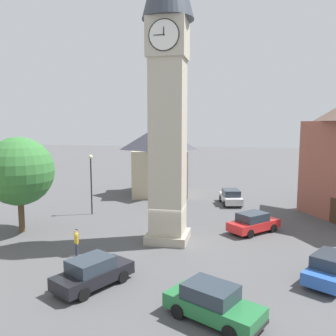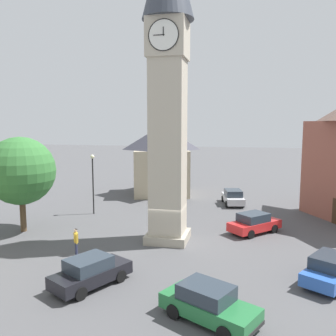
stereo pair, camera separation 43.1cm
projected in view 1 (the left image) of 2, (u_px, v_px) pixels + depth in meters
ground_plane at (168, 241)px, 24.58m from camera, size 200.00×200.00×0.00m
clock_tower at (168, 55)px, 22.99m from camera, size 3.41×3.41×21.53m
car_blue_kerb at (93, 272)px, 17.55m from camera, size 3.43×4.44×1.53m
car_silver_kerb at (253, 223)px, 26.32m from camera, size 4.10×4.12×1.53m
car_red_corner at (332, 268)px, 18.07m from camera, size 3.59×4.40×1.53m
car_white_side at (231, 197)px, 35.58m from camera, size 2.56×4.40×1.53m
car_black_far at (213, 303)px, 14.54m from camera, size 4.44×3.39×1.53m
pedestrian at (76, 240)px, 21.69m from camera, size 0.39×0.47×1.69m
tree at (19, 171)px, 25.97m from camera, size 5.09×5.09×7.19m
building_corner_back at (159, 159)px, 40.45m from camera, size 7.90×8.05×7.91m
lamp_post at (91, 175)px, 31.32m from camera, size 0.36×0.36×5.40m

